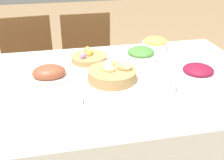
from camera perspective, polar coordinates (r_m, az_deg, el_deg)
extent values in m
cube|color=silver|center=(1.72, -0.92, -11.72)|extent=(1.72, 1.05, 0.78)
cylinder|color=brown|center=(2.32, -19.96, -7.29)|extent=(0.03, 0.03, 0.44)
cylinder|color=brown|center=(2.32, -10.38, -6.01)|extent=(0.03, 0.03, 0.44)
cylinder|color=brown|center=(2.66, -19.86, -2.73)|extent=(0.03, 0.03, 0.44)
cylinder|color=brown|center=(2.65, -11.54, -1.61)|extent=(0.03, 0.03, 0.44)
cube|color=brown|center=(2.37, -16.13, 0.52)|extent=(0.46, 0.46, 0.02)
cube|color=brown|center=(2.47, -17.03, 7.26)|extent=(0.42, 0.06, 0.44)
cylinder|color=brown|center=(2.30, -8.45, -6.08)|extent=(0.03, 0.03, 0.44)
cylinder|color=brown|center=(2.34, 1.08, -5.11)|extent=(0.03, 0.03, 0.44)
cylinder|color=brown|center=(2.64, -9.03, -1.55)|extent=(0.03, 0.03, 0.44)
cylinder|color=brown|center=(2.67, -0.72, -0.78)|extent=(0.03, 0.03, 0.44)
cube|color=brown|center=(2.37, -4.47, 1.60)|extent=(0.42, 0.42, 0.02)
cube|color=brown|center=(2.47, -5.28, 8.35)|extent=(0.42, 0.02, 0.44)
cylinder|color=#AD8451|center=(1.50, 0.02, 1.06)|extent=(0.26, 0.26, 0.06)
ellipsoid|color=#E0C184|center=(1.51, -0.78, 3.13)|extent=(0.07, 0.08, 0.05)
ellipsoid|color=#E0C184|center=(1.49, 2.17, 2.96)|extent=(0.06, 0.06, 0.05)
ellipsoid|color=#E0C184|center=(1.48, -0.71, 2.34)|extent=(0.09, 0.10, 0.05)
ellipsoid|color=#E0C184|center=(1.49, 2.62, 2.66)|extent=(0.09, 0.08, 0.05)
cylinder|color=#AD8451|center=(1.75, -4.68, 4.46)|extent=(0.22, 0.22, 0.03)
ellipsoid|color=#B27AD1|center=(1.70, -5.89, 4.90)|extent=(0.03, 0.03, 0.04)
ellipsoid|color=#F4D151|center=(1.74, -4.77, 5.45)|extent=(0.04, 0.04, 0.05)
ellipsoid|color=#B27AD1|center=(1.76, -4.57, 5.67)|extent=(0.03, 0.03, 0.04)
ellipsoid|color=#F4D151|center=(1.76, -4.46, 5.68)|extent=(0.03, 0.03, 0.04)
ellipsoid|color=#F29E4C|center=(1.79, -5.00, 6.13)|extent=(0.04, 0.04, 0.05)
ellipsoid|color=silver|center=(1.57, -12.59, 0.63)|extent=(0.28, 0.19, 0.01)
ellipsoid|color=brown|center=(1.56, -12.69, 1.52)|extent=(0.18, 0.14, 0.08)
cylinder|color=silver|center=(1.57, 16.94, 0.83)|extent=(0.19, 0.19, 0.05)
ellipsoid|color=maroon|center=(1.56, 17.10, 1.94)|extent=(0.16, 0.16, 0.06)
cylinder|color=silver|center=(1.95, 8.71, 6.86)|extent=(0.18, 0.18, 0.05)
ellipsoid|color=#F4DB4C|center=(1.94, 8.78, 7.84)|extent=(0.15, 0.15, 0.05)
cylinder|color=silver|center=(1.74, 5.82, 4.57)|extent=(0.19, 0.19, 0.05)
ellipsoid|color=#478438|center=(1.73, 5.88, 5.64)|extent=(0.16, 0.16, 0.06)
cylinder|color=silver|center=(1.23, 3.08, -6.62)|extent=(0.23, 0.23, 0.01)
cube|color=silver|center=(1.21, -3.51, -7.47)|extent=(0.02, 0.18, 0.00)
cube|color=silver|center=(1.27, 9.31, -5.92)|extent=(0.02, 0.18, 0.00)
cube|color=silver|center=(1.28, 10.58, -5.74)|extent=(0.02, 0.18, 0.00)
cylinder|color=silver|center=(1.41, 11.31, -0.88)|extent=(0.08, 0.08, 0.08)
cube|color=silver|center=(1.32, -8.97, -3.86)|extent=(0.13, 0.08, 0.03)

